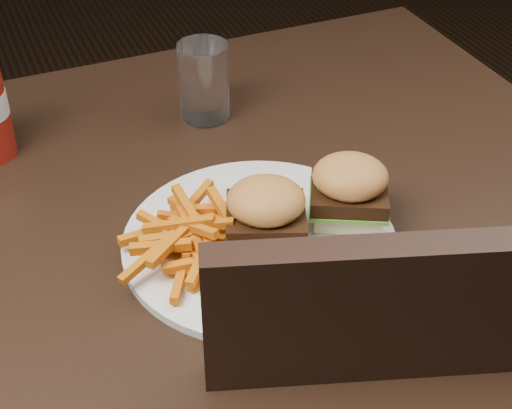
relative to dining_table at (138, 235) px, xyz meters
name	(u,v)px	position (x,y,z in m)	size (l,w,h in m)	color
dining_table	(138,235)	(0.00, 0.00, 0.00)	(1.20, 0.80, 0.04)	black
plate	(260,242)	(0.11, -0.09, 0.03)	(0.30, 0.30, 0.01)	white
sandwich_half_a	(266,233)	(0.12, -0.10, 0.04)	(0.08, 0.07, 0.02)	#C8B09C
sandwich_half_b	(348,208)	(0.22, -0.10, 0.04)	(0.08, 0.07, 0.02)	beige
fries_pile	(195,236)	(0.04, -0.09, 0.05)	(0.13, 0.13, 0.05)	#C7620D
tumbler	(204,81)	(0.15, 0.19, 0.08)	(0.07, 0.07, 0.11)	white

